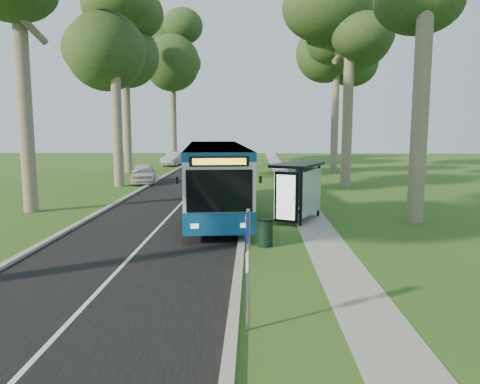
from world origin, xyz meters
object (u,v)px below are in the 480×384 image
at_px(bus_stop_sign, 248,256).
at_px(car_silver, 175,159).
at_px(litter_bin, 265,232).
at_px(car_white, 143,173).
at_px(bus_shelter, 302,181).
at_px(bus, 216,179).

distance_m(bus_stop_sign, car_silver, 41.77).
xyz_separation_m(litter_bin, car_white, (-8.56, 18.28, 0.24)).
height_order(bus_stop_sign, car_silver, bus_stop_sign).
xyz_separation_m(bus_shelter, litter_bin, (-1.68, -4.35, -1.29)).
relative_size(bus_shelter, car_white, 0.78).
bearing_deg(bus_shelter, car_silver, 134.54).
bearing_deg(bus, bus_shelter, -30.56).
height_order(bus, car_silver, bus).
height_order(bus_shelter, car_silver, bus_shelter).
distance_m(bus_shelter, litter_bin, 4.84).
xyz_separation_m(bus_stop_sign, car_white, (-8.04, 25.08, -0.84)).
height_order(bus_shelter, litter_bin, bus_shelter).
bearing_deg(litter_bin, bus_shelter, 68.86).
distance_m(bus_stop_sign, litter_bin, 6.91).
bearing_deg(car_silver, bus, -64.01).
bearing_deg(bus, car_silver, 97.62).
bearing_deg(car_silver, bus_shelter, -57.86).
bearing_deg(litter_bin, car_white, 115.11).
bearing_deg(bus, bus_stop_sign, -88.38).
distance_m(bus_shelter, car_white, 17.32).
bearing_deg(bus_stop_sign, litter_bin, 93.56).
distance_m(bus, bus_stop_sign, 13.07).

